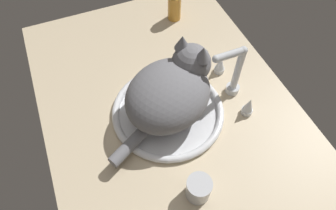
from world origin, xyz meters
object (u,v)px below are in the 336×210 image
Objects in this scene: cat at (173,89)px; amber_bottle at (174,6)px; sink_basin at (168,111)px; faucet at (234,76)px; metal_jar at (199,189)px.

amber_bottle is at bearing 156.15° from cat.
sink_basin is 1.59× the size of faucet.
sink_basin is 21.04cm from faucet.
cat reaches higher than faucet.
faucet is 0.56× the size of cat.
faucet reaches higher than amber_bottle.
sink_basin is 8.64cm from cat.
cat reaches higher than amber_bottle.
amber_bottle reaches higher than sink_basin.
metal_jar is at bearing -5.29° from sink_basin.
amber_bottle is (-37.37, -2.28, -2.06)cm from faucet.
cat is (-0.94, -18.39, 2.16)cm from faucet.
faucet is 2.99× the size of metal_jar.
amber_bottle is at bearing -176.51° from faucet.
metal_jar reaches higher than sink_basin.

